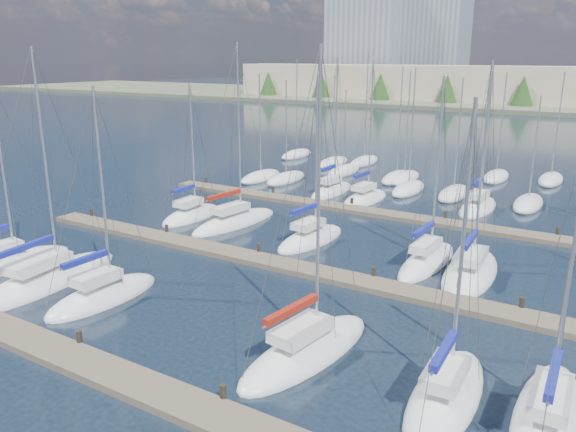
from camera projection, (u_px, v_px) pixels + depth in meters
The scene contains 20 objects.
ground at pixel (482, 160), 69.62m from camera, with size 400.00×400.00×0.00m, color #1A2735.
dock_near at pixel (129, 381), 22.08m from camera, with size 44.00×1.93×1.10m.
dock_mid at pixel (306, 270), 33.55m from camera, with size 44.00×1.93×1.10m.
dock_far at pixel (392, 215), 45.02m from camera, with size 44.00×1.93×1.10m.
sailboat_d at pixel (307, 351), 24.30m from camera, with size 3.73×8.65×13.69m.
sailboat_n at pixel (332, 191), 52.93m from camera, with size 2.17×7.15×13.09m.
sailboat_c at pixel (103, 296), 29.85m from camera, with size 2.82×7.01×11.82m.
sailboat_i at pixel (235, 222), 43.15m from camera, with size 3.49×8.93×14.17m.
sailboat_a at pixel (4, 265), 34.25m from camera, with size 3.56×8.66×12.09m.
sailboat_l at pixel (470, 272), 33.12m from camera, with size 3.37×8.77×13.01m.
sailboat_h at pixel (191, 215), 44.89m from camera, with size 2.79×6.62×11.28m.
sailboat_f at pixel (548, 419), 19.73m from camera, with size 2.53×8.27×11.89m.
sailboat_e at pixel (446, 395), 21.10m from camera, with size 2.61×7.43×11.92m.
sailboat_k at pixel (427, 261), 34.86m from camera, with size 2.42×7.92×12.13m.
sailboat_j at pixel (311, 239), 39.14m from camera, with size 3.08×7.19×12.01m.
sailboat_p at pixel (478, 207), 47.26m from camera, with size 2.61×7.33×12.53m.
sailboat_o at pixel (365, 199), 50.08m from camera, with size 2.86×6.87×12.84m.
sailboat_b at pixel (47, 280), 32.04m from camera, with size 4.28×10.45×13.73m.
distant_boats at pixel (402, 177), 58.43m from camera, with size 36.93×20.75×13.30m.
shoreline at pixel (514, 75), 147.80m from camera, with size 400.00×60.00×38.00m.
Camera 1 is at (15.51, -11.26, 12.50)m, focal length 35.00 mm.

